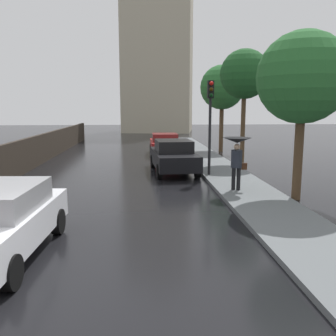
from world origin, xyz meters
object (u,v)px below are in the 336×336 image
Objects in this scene: pedestrian_with_umbrella_near at (237,150)px; street_tree_mid at (303,78)px; traffic_light at (210,110)px; car_white_mid_road at (2,221)px; car_black_far_ahead at (173,156)px; street_tree_near at (245,75)px; street_tree_far at (222,88)px; car_red_near_kerb at (165,144)px.

street_tree_mid is (1.84, -0.94, 2.42)m from pedestrian_with_umbrella_near.
car_white_mid_road is at bearing -125.45° from traffic_light.
car_black_far_ahead is 7.32m from street_tree_mid.
traffic_light is 4.87m from street_tree_near.
street_tree_near reaches higher than street_tree_mid.
traffic_light is (5.88, 8.26, 2.21)m from car_white_mid_road.
car_white_mid_road is 0.72× the size of street_tree_far.
street_tree_near reaches higher than pedestrian_with_umbrella_near.
traffic_light is (1.47, -1.40, 2.19)m from car_black_far_ahead.
street_tree_far reaches higher than pedestrian_with_umbrella_near.
pedestrian_with_umbrella_near is at bearing -107.23° from street_tree_near.
car_black_far_ahead is 9.77m from street_tree_far.
pedestrian_with_umbrella_near is 0.31× the size of street_tree_near.
car_white_mid_road is 0.70× the size of street_tree_near.
traffic_light is at bearing -69.61° from pedestrian_with_umbrella_near.
car_black_far_ahead is 0.76× the size of street_tree_near.
street_tree_mid is (-0.28, -7.77, -0.78)m from street_tree_near.
street_tree_far is (2.61, 9.50, 1.45)m from traffic_light.
street_tree_mid is 13.53m from street_tree_far.
street_tree_far is at bearing 74.65° from traffic_light.
car_red_near_kerb is 7.04m from street_tree_near.
pedestrian_with_umbrella_near reaches higher than car_black_far_ahead.
car_red_near_kerb is 2.13× the size of pedestrian_with_umbrella_near.
car_white_mid_road is at bearing -118.00° from car_black_far_ahead.
street_tree_near is 7.81m from street_tree_mid.
street_tree_mid is (8.13, 4.25, 3.24)m from car_white_mid_road.
car_black_far_ahead is 6.13m from street_tree_near.
car_black_far_ahead is at bearing -116.72° from street_tree_far.
street_tree_far is at bearing 21.82° from car_red_near_kerb.
traffic_light is at bearing 119.19° from street_tree_mid.
street_tree_far is (0.08, 5.75, -0.37)m from street_tree_near.
traffic_light is at bearing -105.35° from street_tree_far.
street_tree_mid is (2.24, -4.02, 1.03)m from traffic_light.
street_tree_near is at bearing -94.35° from pedestrian_with_umbrella_near.
pedestrian_with_umbrella_near is 7.84m from street_tree_near.
pedestrian_with_umbrella_near reaches higher than car_white_mid_road.
street_tree_far reaches higher than traffic_light.
traffic_light is 4.72m from street_tree_mid.
traffic_light is (1.48, -7.87, 2.25)m from car_red_near_kerb.
car_red_near_kerb is 0.67× the size of street_tree_far.
pedestrian_with_umbrella_near is 13.08m from street_tree_far.
car_black_far_ahead is 2.98m from traffic_light.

